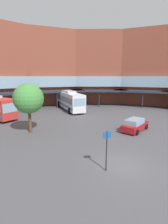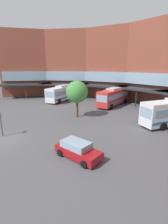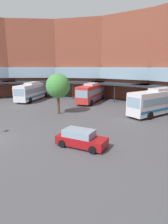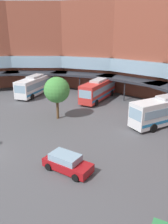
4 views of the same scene
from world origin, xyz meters
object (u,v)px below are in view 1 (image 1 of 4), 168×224
(bus_1, at_px, (69,100))
(stop_sign_post, at_px, (107,147))
(parked_car, at_px, (135,125))
(plaza_tree, at_px, (29,99))

(bus_1, xyz_separation_m, stop_sign_post, (-3.60, -23.50, -0.14))
(parked_car, xyz_separation_m, plaza_tree, (-12.25, 3.79, 3.36))
(parked_car, distance_m, stop_sign_post, 10.39)
(bus_1, bearing_deg, stop_sign_post, -10.80)
(bus_1, height_order, stop_sign_post, bus_1)
(stop_sign_post, bearing_deg, bus_1, 81.29)
(parked_car, height_order, plaza_tree, plaza_tree)
(bus_1, xyz_separation_m, parked_car, (4.00, -16.49, -1.21))
(bus_1, relative_size, plaza_tree, 2.09)
(parked_car, relative_size, plaza_tree, 0.80)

